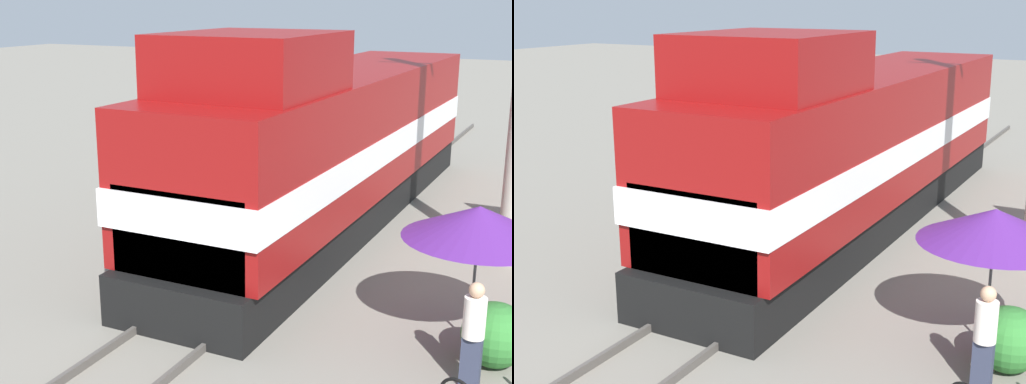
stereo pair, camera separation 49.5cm
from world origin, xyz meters
The scene contains 7 objects.
ground_plane centered at (0.00, 0.00, 0.00)m, with size 120.00×120.00×0.00m, color slate.
rail_near centered at (-0.72, 0.00, 0.07)m, with size 0.08×42.88×0.15m, color #4C4742.
rail_far centered at (0.72, 0.00, 0.07)m, with size 0.08×42.88×0.15m, color #4C4742.
locomotive centered at (0.00, 4.61, 2.14)m, with size 3.20×15.93×5.15m.
vendor_umbrella centered at (4.66, -0.46, 2.18)m, with size 2.55×2.55×2.46m.
shrub_cluster centered at (5.16, -1.12, 0.54)m, with size 1.08×1.08×1.08m, color #2D722D.
person_bystander centered at (4.93, -1.94, 0.92)m, with size 0.34×0.34×1.70m.
Camera 2 is at (6.86, -11.98, 5.79)m, focal length 50.00 mm.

